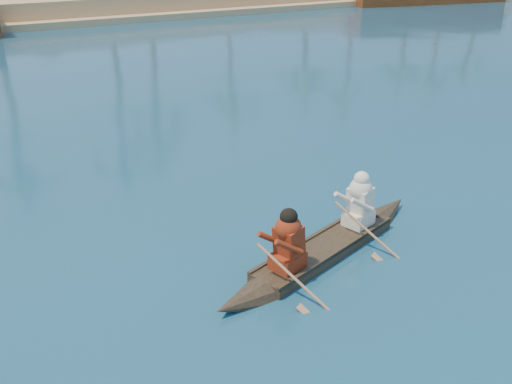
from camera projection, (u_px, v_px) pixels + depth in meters
ground at (195, 178)px, 12.63m from camera, size 160.00×160.00×0.00m
canoe at (325, 240)px, 9.63m from camera, size 5.00×2.26×1.39m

